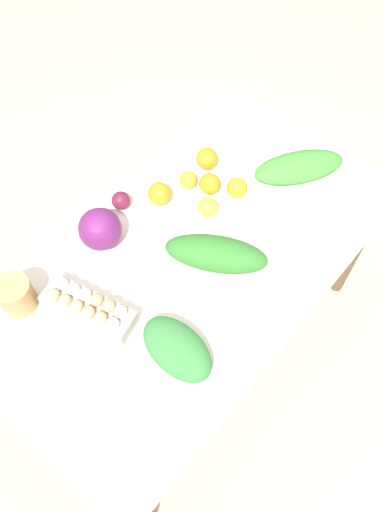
% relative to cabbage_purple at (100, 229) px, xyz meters
% --- Properties ---
extents(ground_plane, '(8.00, 8.00, 0.00)m').
position_rel_cabbage_purple_xyz_m(ground_plane, '(-0.14, 0.28, -0.80)').
color(ground_plane, '#C6B289').
extents(dining_table, '(1.48, 0.82, 0.73)m').
position_rel_cabbage_purple_xyz_m(dining_table, '(-0.14, 0.28, -0.17)').
color(dining_table, silver).
rests_on(dining_table, ground_plane).
extents(cabbage_purple, '(0.15, 0.15, 0.15)m').
position_rel_cabbage_purple_xyz_m(cabbage_purple, '(0.00, 0.00, 0.00)').
color(cabbage_purple, '#601E5B').
rests_on(cabbage_purple, dining_table).
extents(egg_carton, '(0.17, 0.31, 0.09)m').
position_rel_cabbage_purple_xyz_m(egg_carton, '(0.22, 0.17, -0.03)').
color(egg_carton, '#A8A8A3').
rests_on(egg_carton, dining_table).
extents(paper_bag, '(0.11, 0.11, 0.11)m').
position_rel_cabbage_purple_xyz_m(paper_bag, '(0.34, -0.03, -0.02)').
color(paper_bag, '#A87F51').
rests_on(paper_bag, dining_table).
extents(greens_bunch_dandelion, '(0.17, 0.26, 0.09)m').
position_rel_cabbage_purple_xyz_m(greens_bunch_dandelion, '(0.14, 0.46, -0.03)').
color(greens_bunch_dandelion, '#337538').
rests_on(greens_bunch_dandelion, dining_table).
extents(greens_bunch_scallion, '(0.36, 0.31, 0.09)m').
position_rel_cabbage_purple_xyz_m(greens_bunch_scallion, '(-0.68, 0.34, -0.03)').
color(greens_bunch_scallion, '#3D8433').
rests_on(greens_bunch_scallion, dining_table).
extents(greens_bunch_beet_tops, '(0.28, 0.36, 0.10)m').
position_rel_cabbage_purple_xyz_m(greens_bunch_beet_tops, '(-0.19, 0.35, -0.02)').
color(greens_bunch_beet_tops, '#2D6B28').
rests_on(greens_bunch_beet_tops, dining_table).
extents(beet_root, '(0.07, 0.07, 0.07)m').
position_rel_cabbage_purple_xyz_m(beet_root, '(-0.15, -0.06, -0.04)').
color(beet_root, '#5B1933').
rests_on(beet_root, dining_table).
extents(orange_0, '(0.08, 0.08, 0.08)m').
position_rel_cabbage_purple_xyz_m(orange_0, '(-0.46, 0.22, -0.03)').
color(orange_0, orange).
rests_on(orange_0, dining_table).
extents(orange_1, '(0.07, 0.07, 0.07)m').
position_rel_cabbage_purple_xyz_m(orange_1, '(-0.38, 0.06, -0.04)').
color(orange_1, orange).
rests_on(orange_1, dining_table).
extents(orange_2, '(0.08, 0.08, 0.08)m').
position_rel_cabbage_purple_xyz_m(orange_2, '(-0.41, 0.14, -0.03)').
color(orange_2, orange).
rests_on(orange_2, dining_table).
extents(orange_3, '(0.08, 0.08, 0.08)m').
position_rel_cabbage_purple_xyz_m(orange_3, '(-0.49, 0.05, -0.03)').
color(orange_3, orange).
rests_on(orange_3, dining_table).
extents(orange_4, '(0.08, 0.08, 0.08)m').
position_rel_cabbage_purple_xyz_m(orange_4, '(-0.26, 0.03, -0.03)').
color(orange_4, orange).
rests_on(orange_4, dining_table).
extents(orange_5, '(0.07, 0.07, 0.07)m').
position_rel_cabbage_purple_xyz_m(orange_5, '(-0.32, 0.20, -0.04)').
color(orange_5, '#F9A833').
rests_on(orange_5, dining_table).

